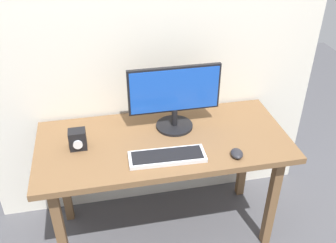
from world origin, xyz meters
The scene contains 6 objects.
ground_plane centered at (0.00, 0.00, 0.00)m, with size 6.00×6.00×0.00m, color #4C4C51.
desk centered at (0.00, 0.00, 0.68)m, with size 1.47×0.67×0.76m.
monitor centered at (0.09, 0.12, 0.97)m, with size 0.55×0.22×0.40m.
keyboard_primary centered at (-0.01, -0.18, 0.77)m, with size 0.42×0.16×0.03m.
mouse centered at (0.37, -0.24, 0.78)m, with size 0.07×0.09×0.03m, color #232328.
audio_controller centered at (-0.49, 0.01, 0.82)m, with size 0.10×0.09×0.12m.
Camera 1 is at (-0.34, -1.78, 2.05)m, focal length 40.44 mm.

